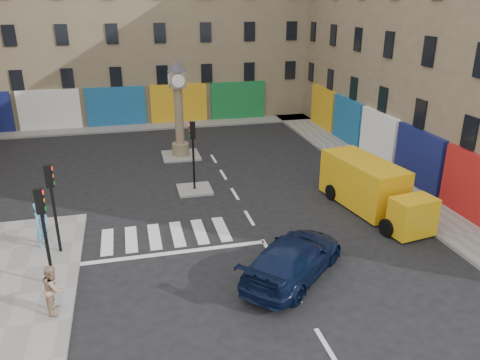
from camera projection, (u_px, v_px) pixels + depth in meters
name	position (u px, v px, depth m)	size (l,w,h in m)	color
ground	(275.00, 261.00, 18.53)	(120.00, 120.00, 0.00)	black
sidewalk_right	(358.00, 162.00, 29.48)	(2.60, 30.00, 0.15)	gray
sidewalk_far	(144.00, 126.00, 37.69)	(32.00, 2.40, 0.15)	gray
island_near	(195.00, 189.00, 25.30)	(1.80, 1.80, 0.12)	gray
island_far	(181.00, 156.00, 30.73)	(2.40, 2.40, 0.12)	gray
building_right	(466.00, 29.00, 28.00)	(10.00, 30.00, 16.00)	#8C795C
building_far	(133.00, 13.00, 39.88)	(32.00, 10.00, 17.00)	#817356
traffic_light_left_near	(43.00, 222.00, 15.91)	(0.28, 0.22, 3.70)	black
traffic_light_left_far	(52.00, 195.00, 18.08)	(0.28, 0.22, 3.70)	black
traffic_light_island	(193.00, 145.00, 24.38)	(0.28, 0.22, 3.70)	black
clock_pillar	(178.00, 103.00, 29.45)	(1.20, 1.20, 6.10)	#8C795C
navy_sedan	(293.00, 258.00, 17.26)	(2.15, 5.29, 1.54)	black
yellow_van	(371.00, 188.00, 22.58)	(2.99, 6.73, 2.37)	gold
pedestrian_blue	(42.00, 225.00, 19.02)	(0.71, 0.47, 1.96)	#5EA6D7
pedestrian_tan	(53.00, 289.00, 15.08)	(0.81, 0.63, 1.67)	tan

